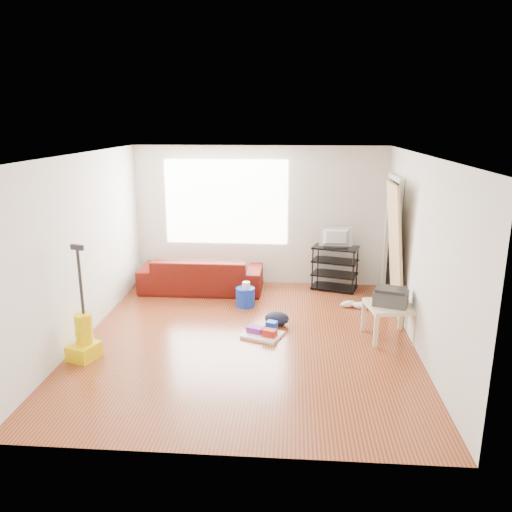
# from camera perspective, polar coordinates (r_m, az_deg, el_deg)

# --- Properties ---
(room) EXTENTS (4.51, 5.01, 2.51)m
(room) POSITION_cam_1_polar(r_m,az_deg,el_deg) (6.71, -0.36, 0.88)
(room) COLOR #62240F
(room) RESTS_ON ground
(sofa) EXTENTS (2.12, 0.83, 0.62)m
(sofa) POSITION_cam_1_polar(r_m,az_deg,el_deg) (8.92, -6.19, -3.94)
(sofa) COLOR #44120C
(sofa) RESTS_ON ground
(tv_stand) EXTENTS (0.87, 0.65, 0.78)m
(tv_stand) POSITION_cam_1_polar(r_m,az_deg,el_deg) (8.95, 9.00, -1.31)
(tv_stand) COLOR black
(tv_stand) RESTS_ON ground
(tv) EXTENTS (0.58, 0.08, 0.33)m
(tv) POSITION_cam_1_polar(r_m,az_deg,el_deg) (8.81, 9.15, 2.10)
(tv) COLOR black
(tv) RESTS_ON tv_stand
(side_table) EXTENTS (0.69, 0.69, 0.49)m
(side_table) POSITION_cam_1_polar(r_m,az_deg,el_deg) (7.10, 15.05, -5.97)
(side_table) COLOR tan
(side_table) RESTS_ON ground
(printer) EXTENTS (0.53, 0.46, 0.23)m
(printer) POSITION_cam_1_polar(r_m,az_deg,el_deg) (7.03, 15.16, -4.52)
(printer) COLOR #353537
(printer) RESTS_ON side_table
(bucket) EXTENTS (0.40, 0.40, 0.31)m
(bucket) POSITION_cam_1_polar(r_m,az_deg,el_deg) (8.16, -1.23, -5.72)
(bucket) COLOR #1234B7
(bucket) RESTS_ON ground
(toilet_paper) EXTENTS (0.12, 0.12, 0.11)m
(toilet_paper) POSITION_cam_1_polar(r_m,az_deg,el_deg) (8.05, -1.13, -4.41)
(toilet_paper) COLOR white
(toilet_paper) RESTS_ON bucket
(cleaning_tray) EXTENTS (0.62, 0.56, 0.18)m
(cleaning_tray) POSITION_cam_1_polar(r_m,az_deg,el_deg) (7.05, 0.88, -8.70)
(cleaning_tray) COLOR white
(cleaning_tray) RESTS_ON ground
(backpack) EXTENTS (0.39, 0.33, 0.20)m
(backpack) POSITION_cam_1_polar(r_m,az_deg,el_deg) (7.44, 2.40, -7.86)
(backpack) COLOR black
(backpack) RESTS_ON ground
(sneakers) EXTENTS (0.49, 0.25, 0.11)m
(sneakers) POSITION_cam_1_polar(r_m,az_deg,el_deg) (8.21, 11.22, -5.48)
(sneakers) COLOR white
(sneakers) RESTS_ON ground
(vacuum) EXTENTS (0.40, 0.43, 1.47)m
(vacuum) POSITION_cam_1_polar(r_m,az_deg,el_deg) (6.73, -19.09, -8.83)
(vacuum) COLOR #E5C405
(vacuum) RESTS_ON ground
(door_panel) EXTENTS (0.26, 0.82, 2.05)m
(door_panel) POSITION_cam_1_polar(r_m,az_deg,el_deg) (8.01, 15.10, -6.67)
(door_panel) COLOR #A2774A
(door_panel) RESTS_ON ground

